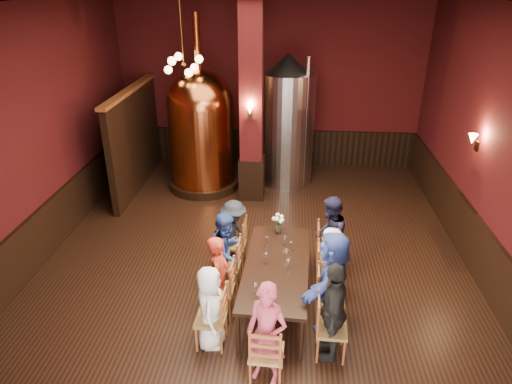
# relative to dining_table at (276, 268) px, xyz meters

# --- Properties ---
(room) EXTENTS (10.00, 10.02, 4.50)m
(room) POSITION_rel_dining_table_xyz_m (-0.44, 1.18, 1.56)
(room) COLOR black
(room) RESTS_ON ground
(wainscot_right) EXTENTS (0.08, 9.90, 1.00)m
(wainscot_right) POSITION_rel_dining_table_xyz_m (3.52, 1.18, -0.19)
(wainscot_right) COLOR black
(wainscot_right) RESTS_ON ground
(wainscot_back) EXTENTS (7.90, 0.08, 1.00)m
(wainscot_back) POSITION_rel_dining_table_xyz_m (-0.44, 6.14, -0.19)
(wainscot_back) COLOR black
(wainscot_back) RESTS_ON ground
(wainscot_left) EXTENTS (0.08, 9.90, 1.00)m
(wainscot_left) POSITION_rel_dining_table_xyz_m (-4.40, 1.18, -0.19)
(wainscot_left) COLOR black
(wainscot_left) RESTS_ON ground
(column) EXTENTS (0.58, 0.58, 4.50)m
(column) POSITION_rel_dining_table_xyz_m (-0.74, 3.98, 1.56)
(column) COLOR #450E12
(column) RESTS_ON ground
(partition) EXTENTS (0.22, 3.50, 2.40)m
(partition) POSITION_rel_dining_table_xyz_m (-3.64, 4.38, 0.51)
(partition) COLOR black
(partition) RESTS_ON ground
(pendant_cluster) EXTENTS (0.90, 0.90, 1.70)m
(pendant_cluster) POSITION_rel_dining_table_xyz_m (-2.24, 4.08, 2.41)
(pendant_cluster) COLOR #A57226
(pendant_cluster) RESTS_ON room
(sconce_wall) EXTENTS (0.20, 0.20, 0.36)m
(sconce_wall) POSITION_rel_dining_table_xyz_m (3.46, 1.98, 1.51)
(sconce_wall) COLOR black
(sconce_wall) RESTS_ON room
(sconce_column) EXTENTS (0.20, 0.20, 0.36)m
(sconce_column) POSITION_rel_dining_table_xyz_m (-0.74, 3.68, 1.51)
(sconce_column) COLOR black
(sconce_column) RESTS_ON column
(dining_table) EXTENTS (1.10, 2.44, 0.75)m
(dining_table) POSITION_rel_dining_table_xyz_m (0.00, 0.00, 0.00)
(dining_table) COLOR black
(dining_table) RESTS_ON ground
(chair_0) EXTENTS (0.48, 0.48, 0.92)m
(chair_0) POSITION_rel_dining_table_xyz_m (-0.89, -0.96, -0.23)
(chair_0) COLOR brown
(chair_0) RESTS_ON ground
(person_0) EXTENTS (0.46, 0.66, 1.30)m
(person_0) POSITION_rel_dining_table_xyz_m (-0.89, -0.96, -0.04)
(person_0) COLOR white
(person_0) RESTS_ON ground
(chair_1) EXTENTS (0.48, 0.48, 0.92)m
(chair_1) POSITION_rel_dining_table_xyz_m (-0.86, -0.29, -0.23)
(chair_1) COLOR brown
(chair_1) RESTS_ON ground
(person_1) EXTENTS (0.35, 0.52, 1.39)m
(person_1) POSITION_rel_dining_table_xyz_m (-0.86, -0.29, 0.01)
(person_1) COLOR #B8321F
(person_1) RESTS_ON ground
(chair_2) EXTENTS (0.48, 0.48, 0.92)m
(chair_2) POSITION_rel_dining_table_xyz_m (-0.83, 0.37, -0.23)
(chair_2) COLOR brown
(chair_2) RESTS_ON ground
(person_2) EXTENTS (0.59, 0.78, 1.44)m
(person_2) POSITION_rel_dining_table_xyz_m (-0.83, 0.37, 0.03)
(person_2) COLOR navy
(person_2) RESTS_ON ground
(chair_3) EXTENTS (0.48, 0.48, 0.92)m
(chair_3) POSITION_rel_dining_table_xyz_m (-0.81, 1.04, -0.23)
(chair_3) COLOR brown
(chair_3) RESTS_ON ground
(person_3) EXTENTS (0.64, 0.93, 1.32)m
(person_3) POSITION_rel_dining_table_xyz_m (-0.81, 1.04, -0.03)
(person_3) COLOR #1D212B
(person_3) RESTS_ON ground
(chair_4) EXTENTS (0.48, 0.48, 0.92)m
(chair_4) POSITION_rel_dining_table_xyz_m (0.81, -1.04, -0.23)
(chair_4) COLOR brown
(chair_4) RESTS_ON ground
(person_4) EXTENTS (0.49, 0.93, 1.52)m
(person_4) POSITION_rel_dining_table_xyz_m (0.81, -1.04, 0.07)
(person_4) COLOR black
(person_4) RESTS_ON ground
(chair_5) EXTENTS (0.48, 0.48, 0.92)m
(chair_5) POSITION_rel_dining_table_xyz_m (0.83, -0.37, -0.23)
(chair_5) COLOR brown
(chair_5) RESTS_ON ground
(person_5) EXTENTS (0.99, 1.53, 1.58)m
(person_5) POSITION_rel_dining_table_xyz_m (0.83, -0.37, 0.10)
(person_5) COLOR #3A53AF
(person_5) RESTS_ON ground
(chair_6) EXTENTS (0.48, 0.48, 0.92)m
(chair_6) POSITION_rel_dining_table_xyz_m (0.86, 0.29, -0.23)
(chair_6) COLOR brown
(chair_6) RESTS_ON ground
(person_6) EXTENTS (0.46, 0.65, 1.27)m
(person_6) POSITION_rel_dining_table_xyz_m (0.86, 0.29, -0.05)
(person_6) COLOR white
(person_6) RESTS_ON ground
(chair_7) EXTENTS (0.48, 0.48, 0.92)m
(chair_7) POSITION_rel_dining_table_xyz_m (0.89, 0.96, -0.23)
(chair_7) COLOR brown
(chair_7) RESTS_ON ground
(person_7) EXTENTS (0.53, 0.79, 1.48)m
(person_7) POSITION_rel_dining_table_xyz_m (0.89, 0.96, 0.05)
(person_7) COLOR #1B1B36
(person_7) RESTS_ON ground
(chair_8) EXTENTS (0.48, 0.48, 0.92)m
(chair_8) POSITION_rel_dining_table_xyz_m (-0.07, -1.55, -0.23)
(chair_8) COLOR brown
(chair_8) RESTS_ON ground
(person_8) EXTENTS (0.64, 0.54, 1.51)m
(person_8) POSITION_rel_dining_table_xyz_m (-0.07, -1.55, 0.07)
(person_8) COLOR #B13B50
(person_8) RESTS_ON ground
(copper_kettle) EXTENTS (1.96, 1.96, 4.16)m
(copper_kettle) POSITION_rel_dining_table_xyz_m (-1.99, 4.46, 0.83)
(copper_kettle) COLOR black
(copper_kettle) RESTS_ON ground
(steel_vessel) EXTENTS (1.75, 1.75, 3.23)m
(steel_vessel) POSITION_rel_dining_table_xyz_m (0.06, 4.97, 0.93)
(steel_vessel) COLOR #B2B2B7
(steel_vessel) RESTS_ON ground
(rose_vase) EXTENTS (0.22, 0.22, 0.37)m
(rose_vase) POSITION_rel_dining_table_xyz_m (-0.01, 0.99, 0.30)
(rose_vase) COLOR white
(rose_vase) RESTS_ON dining_table
(wine_glass_0) EXTENTS (0.07, 0.07, 0.17)m
(wine_glass_0) POSITION_rel_dining_table_xyz_m (-0.17, 0.05, 0.15)
(wine_glass_0) COLOR white
(wine_glass_0) RESTS_ON dining_table
(wine_glass_1) EXTENTS (0.07, 0.07, 0.17)m
(wine_glass_1) POSITION_rel_dining_table_xyz_m (0.22, 0.42, 0.15)
(wine_glass_1) COLOR white
(wine_glass_1) RESTS_ON dining_table
(wine_glass_2) EXTENTS (0.07, 0.07, 0.17)m
(wine_glass_2) POSITION_rel_dining_table_xyz_m (0.18, -0.08, 0.15)
(wine_glass_2) COLOR white
(wine_glass_2) RESTS_ON dining_table
(wine_glass_3) EXTENTS (0.07, 0.07, 0.17)m
(wine_glass_3) POSITION_rel_dining_table_xyz_m (0.11, 0.60, 0.15)
(wine_glass_3) COLOR white
(wine_glass_3) RESTS_ON dining_table
(wine_glass_4) EXTENTS (0.07, 0.07, 0.17)m
(wine_glass_4) POSITION_rel_dining_table_xyz_m (0.15, 0.20, 0.15)
(wine_glass_4) COLOR white
(wine_glass_4) RESTS_ON dining_table
(wine_glass_5) EXTENTS (0.07, 0.07, 0.17)m
(wine_glass_5) POSITION_rel_dining_table_xyz_m (-0.18, 0.55, 0.15)
(wine_glass_5) COLOR white
(wine_glass_5) RESTS_ON dining_table
(wine_glass_6) EXTENTS (0.07, 0.07, 0.17)m
(wine_glass_6) POSITION_rel_dining_table_xyz_m (-0.03, -0.77, 0.15)
(wine_glass_6) COLOR white
(wine_glass_6) RESTS_ON dining_table
(wine_glass_7) EXTENTS (0.07, 0.07, 0.17)m
(wine_glass_7) POSITION_rel_dining_table_xyz_m (-0.28, -0.73, 0.15)
(wine_glass_7) COLOR white
(wine_glass_7) RESTS_ON dining_table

